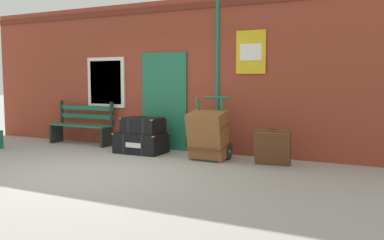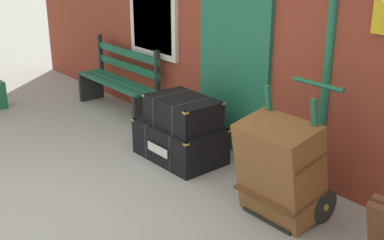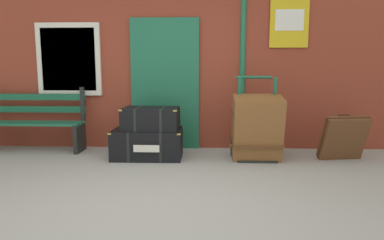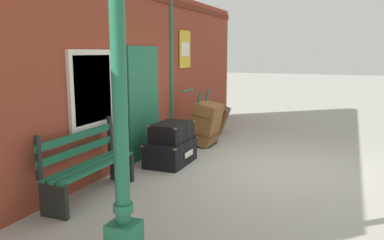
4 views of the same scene
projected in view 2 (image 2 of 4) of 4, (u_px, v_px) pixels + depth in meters
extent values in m
plane|color=#A3A099|center=(45.00, 222.00, 4.40)|extent=(60.00, 60.00, 0.00)
cube|color=brown|center=(254.00, 15.00, 5.40)|extent=(10.40, 0.30, 3.20)
cube|color=#1E6647|center=(233.00, 64.00, 5.58)|extent=(1.10, 0.05, 2.10)
cube|color=#123D2A|center=(233.00, 64.00, 5.57)|extent=(0.06, 0.02, 2.10)
cube|color=silver|center=(153.00, 14.00, 6.57)|extent=(1.04, 0.06, 1.16)
cube|color=silver|center=(152.00, 14.00, 6.56)|extent=(0.88, 0.02, 1.00)
cylinder|color=#1E6647|center=(331.00, 30.00, 4.50)|extent=(0.09, 0.09, 3.14)
cube|color=#1E6647|center=(107.00, 84.00, 7.01)|extent=(1.60, 0.09, 0.04)
cube|color=#1E6647|center=(116.00, 82.00, 7.10)|extent=(1.60, 0.09, 0.04)
cube|color=#1E6647|center=(124.00, 80.00, 7.18)|extent=(1.60, 0.09, 0.04)
cube|color=#1E6647|center=(127.00, 66.00, 7.15)|extent=(1.60, 0.05, 0.10)
cube|color=#1E6647|center=(126.00, 53.00, 7.08)|extent=(1.60, 0.05, 0.10)
cube|color=black|center=(91.00, 86.00, 7.73)|extent=(0.06, 0.40, 0.45)
cube|color=black|center=(100.00, 52.00, 7.67)|extent=(0.06, 0.06, 0.56)
cube|color=black|center=(146.00, 110.00, 6.62)|extent=(0.06, 0.40, 0.45)
cube|color=black|center=(157.00, 71.00, 6.57)|extent=(0.06, 0.06, 0.56)
cube|color=black|center=(180.00, 141.00, 5.62)|extent=(1.01, 0.65, 0.42)
cube|color=black|center=(168.00, 136.00, 5.79)|extent=(0.04, 0.65, 0.43)
cube|color=black|center=(193.00, 147.00, 5.46)|extent=(0.04, 0.65, 0.43)
cube|color=#B79338|center=(134.00, 120.00, 5.72)|extent=(0.05, 0.05, 0.02)
cube|color=#B79338|center=(186.00, 144.00, 5.03)|extent=(0.05, 0.05, 0.02)
cube|color=#B79338|center=(174.00, 109.00, 6.08)|extent=(0.05, 0.05, 0.02)
cube|color=#B79338|center=(228.00, 131.00, 5.39)|extent=(0.05, 0.05, 0.02)
cube|color=silver|center=(157.00, 150.00, 5.39)|extent=(0.36, 0.01, 0.10)
cube|color=black|center=(183.00, 112.00, 5.46)|extent=(0.81, 0.56, 0.32)
cube|color=black|center=(173.00, 108.00, 5.59)|extent=(0.05, 0.55, 0.33)
cube|color=black|center=(193.00, 116.00, 5.32)|extent=(0.05, 0.55, 0.33)
cube|color=#B79338|center=(145.00, 95.00, 5.54)|extent=(0.05, 0.05, 0.02)
cube|color=#B79338|center=(186.00, 113.00, 4.98)|extent=(0.05, 0.05, 0.02)
cube|color=#B79338|center=(180.00, 88.00, 5.83)|extent=(0.05, 0.05, 0.02)
cube|color=#B79338|center=(223.00, 103.00, 5.27)|extent=(0.05, 0.05, 0.02)
cube|color=black|center=(276.00, 216.00, 4.47)|extent=(0.56, 0.28, 0.03)
cube|color=#1E6647|center=(273.00, 144.00, 4.57)|extent=(0.04, 0.30, 1.18)
cube|color=#1E6647|center=(317.00, 161.00, 4.21)|extent=(0.04, 0.30, 1.18)
cylinder|color=#1E6647|center=(318.00, 84.00, 4.35)|extent=(0.54, 0.04, 0.04)
cylinder|color=black|center=(269.00, 181.00, 4.81)|extent=(0.04, 0.32, 0.32)
cylinder|color=#B79338|center=(269.00, 181.00, 4.81)|extent=(0.07, 0.06, 0.06)
cylinder|color=black|center=(324.00, 206.00, 4.34)|extent=(0.04, 0.32, 0.32)
cylinder|color=#B79338|center=(324.00, 206.00, 4.34)|extent=(0.07, 0.06, 0.06)
cube|color=brown|center=(280.00, 170.00, 4.32)|extent=(0.68, 0.59, 0.95)
cube|color=brown|center=(279.00, 189.00, 4.39)|extent=(0.70, 0.46, 0.11)
cube|color=brown|center=(281.00, 149.00, 4.26)|extent=(0.70, 0.46, 0.11)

